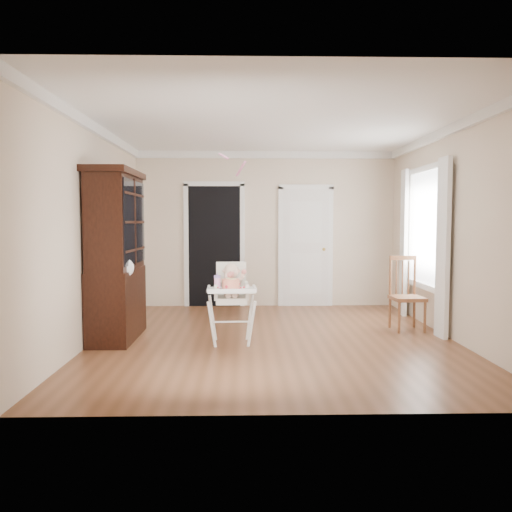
{
  "coord_description": "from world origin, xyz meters",
  "views": [
    {
      "loc": [
        -0.37,
        -6.24,
        1.49
      ],
      "look_at": [
        -0.23,
        -0.31,
        1.08
      ],
      "focal_mm": 35.0,
      "sensor_mm": 36.0,
      "label": 1
    }
  ],
  "objects_px": {
    "sippy_cup": "(217,281)",
    "china_cabinet": "(117,255)",
    "cake": "(231,284)",
    "dining_chair": "(406,296)",
    "high_chair": "(231,293)"
  },
  "relations": [
    {
      "from": "high_chair",
      "to": "dining_chair",
      "type": "height_order",
      "value": "dining_chair"
    },
    {
      "from": "cake",
      "to": "china_cabinet",
      "type": "relative_size",
      "value": 0.12
    },
    {
      "from": "dining_chair",
      "to": "cake",
      "type": "bearing_deg",
      "value": -161.94
    },
    {
      "from": "high_chair",
      "to": "cake",
      "type": "xyz_separation_m",
      "value": [
        0.0,
        -0.24,
        0.14
      ]
    },
    {
      "from": "cake",
      "to": "china_cabinet",
      "type": "height_order",
      "value": "china_cabinet"
    },
    {
      "from": "cake",
      "to": "sippy_cup",
      "type": "bearing_deg",
      "value": 142.03
    },
    {
      "from": "cake",
      "to": "high_chair",
      "type": "bearing_deg",
      "value": 90.29
    },
    {
      "from": "sippy_cup",
      "to": "dining_chair",
      "type": "height_order",
      "value": "dining_chair"
    },
    {
      "from": "sippy_cup",
      "to": "china_cabinet",
      "type": "bearing_deg",
      "value": 162.99
    },
    {
      "from": "sippy_cup",
      "to": "china_cabinet",
      "type": "relative_size",
      "value": 0.09
    },
    {
      "from": "cake",
      "to": "dining_chair",
      "type": "height_order",
      "value": "dining_chair"
    },
    {
      "from": "high_chair",
      "to": "sippy_cup",
      "type": "relative_size",
      "value": 5.36
    },
    {
      "from": "high_chair",
      "to": "cake",
      "type": "relative_size",
      "value": 3.84
    },
    {
      "from": "sippy_cup",
      "to": "dining_chair",
      "type": "xyz_separation_m",
      "value": [
        2.55,
        0.82,
        -0.31
      ]
    },
    {
      "from": "cake",
      "to": "dining_chair",
      "type": "distance_m",
      "value": 2.58
    }
  ]
}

